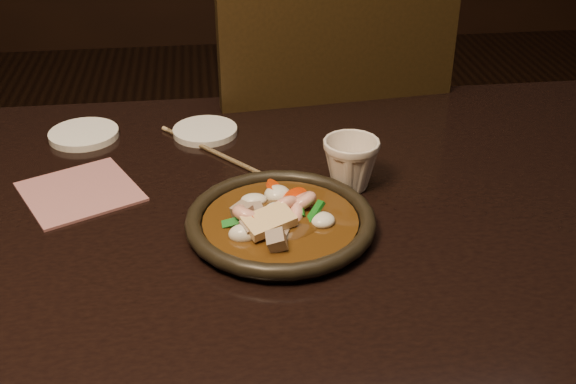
{
  "coord_description": "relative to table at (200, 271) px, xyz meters",
  "views": [
    {
      "loc": [
        0.02,
        -0.84,
        1.29
      ],
      "look_at": [
        0.13,
        -0.01,
        0.8
      ],
      "focal_mm": 45.0,
      "sensor_mm": 36.0,
      "label": 1
    }
  ],
  "objects": [
    {
      "name": "saucer_right",
      "position": [
        0.02,
        0.29,
        0.08
      ],
      "size": [
        0.11,
        0.11,
        0.01
      ],
      "primitive_type": "cylinder",
      "color": "white",
      "rests_on": "table"
    },
    {
      "name": "tea_cup",
      "position": [
        0.23,
        0.08,
        0.12
      ],
      "size": [
        0.1,
        0.1,
        0.08
      ],
      "primitive_type": "imported",
      "rotation": [
        0.0,
        0.0,
        -0.29
      ],
      "color": "beige",
      "rests_on": "table"
    },
    {
      "name": "saucer_left",
      "position": [
        -0.19,
        0.3,
        0.08
      ],
      "size": [
        0.12,
        0.12,
        0.01
      ],
      "primitive_type": "cylinder",
      "color": "white",
      "rests_on": "table"
    },
    {
      "name": "stirfry",
      "position": [
        0.11,
        -0.02,
        0.1
      ],
      "size": [
        0.15,
        0.17,
        0.05
      ],
      "color": "#3B220A",
      "rests_on": "plate"
    },
    {
      "name": "chair",
      "position": [
        0.26,
        0.54,
        -0.13
      ],
      "size": [
        0.51,
        0.51,
        0.99
      ],
      "rotation": [
        0.0,
        0.0,
        3.25
      ],
      "color": "black",
      "rests_on": "floor"
    },
    {
      "name": "table",
      "position": [
        0.0,
        0.0,
        0.0
      ],
      "size": [
        1.6,
        0.9,
        0.75
      ],
      "color": "black",
      "rests_on": "floor"
    },
    {
      "name": "chopsticks",
      "position": [
        0.03,
        0.21,
        0.08
      ],
      "size": [
        0.17,
        0.21,
        0.01
      ],
      "rotation": [
        0.0,
        0.0,
        0.69
      ],
      "color": "tan",
      "rests_on": "table"
    },
    {
      "name": "napkin",
      "position": [
        -0.17,
        0.11,
        0.08
      ],
      "size": [
        0.21,
        0.21,
        0.0
      ],
      "primitive_type": "cube",
      "rotation": [
        0.0,
        0.0,
        0.46
      ],
      "color": "#935A5C",
      "rests_on": "table"
    },
    {
      "name": "soy_dish",
      "position": [
        0.12,
        -0.01,
        0.08
      ],
      "size": [
        0.1,
        0.1,
        0.01
      ],
      "primitive_type": "cylinder",
      "color": "white",
      "rests_on": "table"
    },
    {
      "name": "plate",
      "position": [
        0.11,
        -0.03,
        0.09
      ],
      "size": [
        0.26,
        0.26,
        0.03
      ],
      "color": "black",
      "rests_on": "table"
    }
  ]
}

